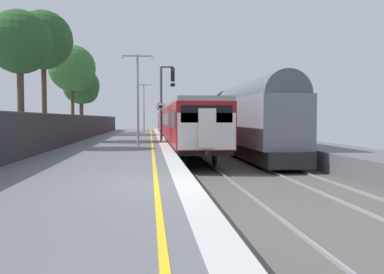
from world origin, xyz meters
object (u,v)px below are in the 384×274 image
object	(u,v)px
commuter_train_at_platform	(177,122)
background_tree_centre	(20,44)
signal_gantry	(165,94)
speed_limit_sign	(161,117)
freight_train_adjacent_track	(230,117)
platform_lamp_mid	(138,92)
background_tree_right	(43,42)
platform_lamp_far	(144,104)
background_tree_left	(82,87)
background_tree_back	(74,70)

from	to	relation	value
commuter_train_at_platform	background_tree_centre	size ratio (longest dim) A/B	5.67
signal_gantry	speed_limit_sign	xyz separation A→B (m)	(-0.36, -2.27, -1.65)
freight_train_adjacent_track	platform_lamp_mid	bearing A→B (deg)	-128.44
background_tree_centre	background_tree_right	bearing A→B (deg)	93.73
speed_limit_sign	background_tree_right	size ratio (longest dim) A/B	0.30
freight_train_adjacent_track	platform_lamp_mid	xyz separation A→B (m)	(-7.28, -9.18, 1.47)
freight_train_adjacent_track	speed_limit_sign	distance (m)	7.98
platform_lamp_far	background_tree_right	xyz separation A→B (m)	(-6.70, -20.39, 3.51)
freight_train_adjacent_track	speed_limit_sign	xyz separation A→B (m)	(-5.85, -5.43, 0.02)
commuter_train_at_platform	background_tree_left	size ratio (longest dim) A/B	5.74
commuter_train_at_platform	platform_lamp_far	distance (m)	11.41
commuter_train_at_platform	speed_limit_sign	world-z (taller)	commuter_train_at_platform
commuter_train_at_platform	platform_lamp_far	size ratio (longest dim) A/B	7.28
freight_train_adjacent_track	speed_limit_sign	bearing A→B (deg)	-137.11
commuter_train_at_platform	speed_limit_sign	bearing A→B (deg)	-99.16
signal_gantry	platform_lamp_far	size ratio (longest dim) A/B	0.94
platform_lamp_mid	platform_lamp_far	distance (m)	25.90
signal_gantry	background_tree_centre	distance (m)	10.99
speed_limit_sign	platform_lamp_mid	world-z (taller)	platform_lamp_mid
speed_limit_sign	background_tree_left	xyz separation A→B (m)	(-8.29, 19.37, 3.40)
signal_gantry	background_tree_centre	size ratio (longest dim) A/B	0.73
freight_train_adjacent_track	signal_gantry	size ratio (longest dim) A/B	5.52
speed_limit_sign	commuter_train_at_platform	bearing A→B (deg)	80.84
signal_gantry	platform_lamp_mid	world-z (taller)	signal_gantry
commuter_train_at_platform	signal_gantry	size ratio (longest dim) A/B	7.75
background_tree_centre	platform_lamp_mid	bearing A→B (deg)	10.21
background_tree_right	freight_train_adjacent_track	bearing A→B (deg)	14.69
signal_gantry	background_tree_centre	xyz separation A→B (m)	(-8.06, -7.13, 2.22)
commuter_train_at_platform	background_tree_back	distance (m)	11.36
signal_gantry	background_tree_back	distance (m)	14.26
platform_lamp_mid	background_tree_right	world-z (taller)	background_tree_right
platform_lamp_mid	background_tree_left	world-z (taller)	background_tree_left
background_tree_back	commuter_train_at_platform	bearing A→B (deg)	-10.69
background_tree_centre	speed_limit_sign	bearing A→B (deg)	32.31
signal_gantry	background_tree_left	distance (m)	19.24
background_tree_left	background_tree_right	size ratio (longest dim) A/B	0.80
freight_train_adjacent_track	signal_gantry	bearing A→B (deg)	-150.02
freight_train_adjacent_track	background_tree_left	bearing A→B (deg)	135.42
signal_gantry	background_tree_left	world-z (taller)	background_tree_left
speed_limit_sign	background_tree_back	world-z (taller)	background_tree_back
freight_train_adjacent_track	background_tree_back	world-z (taller)	background_tree_back
speed_limit_sign	background_tree_left	size ratio (longest dim) A/B	0.37
signal_gantry	background_tree_back	size ratio (longest dim) A/B	0.62
platform_lamp_mid	background_tree_left	distance (m)	24.18
platform_lamp_mid	background_tree_centre	world-z (taller)	background_tree_centre
commuter_train_at_platform	background_tree_centre	distance (m)	19.39
platform_lamp_mid	background_tree_centre	distance (m)	6.81
background_tree_back	speed_limit_sign	bearing A→B (deg)	-58.61
background_tree_left	background_tree_centre	distance (m)	24.25
background_tree_left	background_tree_back	xyz separation A→B (m)	(0.16, -6.04, 1.24)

